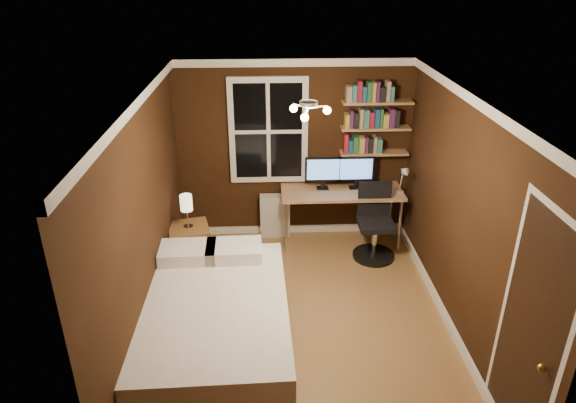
{
  "coord_description": "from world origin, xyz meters",
  "views": [
    {
      "loc": [
        -0.38,
        -4.56,
        3.63
      ],
      "look_at": [
        -0.16,
        0.45,
        1.26
      ],
      "focal_mm": 32.0,
      "sensor_mm": 36.0,
      "label": 1
    }
  ],
  "objects_px": {
    "bed": "(208,323)",
    "bedside_lamp": "(187,211)",
    "monitor_right": "(356,173)",
    "desk": "(342,195)",
    "monitor_left": "(323,173)",
    "desk_lamp": "(403,180)",
    "radiator": "(275,216)",
    "office_chair": "(375,230)",
    "nightstand": "(190,248)"
  },
  "relations": [
    {
      "from": "bedside_lamp",
      "to": "radiator",
      "type": "relative_size",
      "value": 0.69
    },
    {
      "from": "bedside_lamp",
      "to": "monitor_right",
      "type": "bearing_deg",
      "value": 17.98
    },
    {
      "from": "nightstand",
      "to": "monitor_left",
      "type": "relative_size",
      "value": 1.24
    },
    {
      "from": "bed",
      "to": "desk_lamp",
      "type": "bearing_deg",
      "value": 37.65
    },
    {
      "from": "monitor_left",
      "to": "monitor_right",
      "type": "relative_size",
      "value": 1.0
    },
    {
      "from": "desk_lamp",
      "to": "office_chair",
      "type": "xyz_separation_m",
      "value": [
        -0.38,
        -0.21,
        -0.62
      ]
    },
    {
      "from": "nightstand",
      "to": "office_chair",
      "type": "xyz_separation_m",
      "value": [
        2.41,
        0.23,
        0.08
      ]
    },
    {
      "from": "bed",
      "to": "monitor_left",
      "type": "bearing_deg",
      "value": 56.73
    },
    {
      "from": "desk",
      "to": "monitor_left",
      "type": "height_order",
      "value": "monitor_left"
    },
    {
      "from": "bedside_lamp",
      "to": "monitor_left",
      "type": "xyz_separation_m",
      "value": [
        1.75,
        0.71,
        0.19
      ]
    },
    {
      "from": "radiator",
      "to": "desk",
      "type": "xyz_separation_m",
      "value": [
        0.91,
        -0.22,
        0.41
      ]
    },
    {
      "from": "desk",
      "to": "monitor_right",
      "type": "xyz_separation_m",
      "value": [
        0.19,
        0.08,
        0.29
      ]
    },
    {
      "from": "bed",
      "to": "desk_lamp",
      "type": "distance_m",
      "value": 3.18
    },
    {
      "from": "nightstand",
      "to": "radiator",
      "type": "distance_m",
      "value": 1.39
    },
    {
      "from": "desk",
      "to": "monitor_right",
      "type": "height_order",
      "value": "monitor_right"
    },
    {
      "from": "bedside_lamp",
      "to": "monitor_left",
      "type": "relative_size",
      "value": 0.89
    },
    {
      "from": "monitor_left",
      "to": "desk",
      "type": "bearing_deg",
      "value": -17.8
    },
    {
      "from": "monitor_left",
      "to": "bed",
      "type": "bearing_deg",
      "value": -121.69
    },
    {
      "from": "radiator",
      "to": "desk",
      "type": "height_order",
      "value": "desk"
    },
    {
      "from": "nightstand",
      "to": "monitor_right",
      "type": "xyz_separation_m",
      "value": [
        2.2,
        0.71,
        0.71
      ]
    },
    {
      "from": "bed",
      "to": "desk",
      "type": "relative_size",
      "value": 1.36
    },
    {
      "from": "bedside_lamp",
      "to": "radiator",
      "type": "height_order",
      "value": "bedside_lamp"
    },
    {
      "from": "bed",
      "to": "radiator",
      "type": "height_order",
      "value": "bed"
    },
    {
      "from": "nightstand",
      "to": "monitor_right",
      "type": "relative_size",
      "value": 1.24
    },
    {
      "from": "monitor_left",
      "to": "monitor_right",
      "type": "xyz_separation_m",
      "value": [
        0.45,
        0.0,
        0.0
      ]
    },
    {
      "from": "radiator",
      "to": "bedside_lamp",
      "type": "bearing_deg",
      "value": -142.33
    },
    {
      "from": "nightstand",
      "to": "monitor_left",
      "type": "xyz_separation_m",
      "value": [
        1.75,
        0.71,
        0.71
      ]
    },
    {
      "from": "radiator",
      "to": "office_chair",
      "type": "height_order",
      "value": "office_chair"
    },
    {
      "from": "bed",
      "to": "radiator",
      "type": "bearing_deg",
      "value": 71.41
    },
    {
      "from": "monitor_right",
      "to": "desk",
      "type": "bearing_deg",
      "value": -156.44
    },
    {
      "from": "monitor_right",
      "to": "desk_lamp",
      "type": "xyz_separation_m",
      "value": [
        0.58,
        -0.27,
        -0.01
      ]
    },
    {
      "from": "bed",
      "to": "bedside_lamp",
      "type": "height_order",
      "value": "bedside_lamp"
    },
    {
      "from": "monitor_left",
      "to": "radiator",
      "type": "bearing_deg",
      "value": 168.48
    },
    {
      "from": "nightstand",
      "to": "monitor_right",
      "type": "height_order",
      "value": "monitor_right"
    },
    {
      "from": "monitor_right",
      "to": "office_chair",
      "type": "distance_m",
      "value": 0.82
    },
    {
      "from": "bed",
      "to": "monitor_left",
      "type": "xyz_separation_m",
      "value": [
        1.38,
        2.23,
        0.69
      ]
    },
    {
      "from": "radiator",
      "to": "bed",
      "type": "bearing_deg",
      "value": -107.02
    },
    {
      "from": "radiator",
      "to": "desk",
      "type": "distance_m",
      "value": 1.02
    },
    {
      "from": "monitor_left",
      "to": "desk_lamp",
      "type": "height_order",
      "value": "monitor_left"
    },
    {
      "from": "nightstand",
      "to": "desk",
      "type": "relative_size",
      "value": 0.37
    },
    {
      "from": "office_chair",
      "to": "bed",
      "type": "bearing_deg",
      "value": -138.98
    },
    {
      "from": "bed",
      "to": "office_chair",
      "type": "height_order",
      "value": "office_chair"
    },
    {
      "from": "nightstand",
      "to": "bedside_lamp",
      "type": "height_order",
      "value": "bedside_lamp"
    },
    {
      "from": "desk",
      "to": "radiator",
      "type": "bearing_deg",
      "value": 166.67
    },
    {
      "from": "bed",
      "to": "bedside_lamp",
      "type": "relative_size",
      "value": 5.16
    },
    {
      "from": "radiator",
      "to": "office_chair",
      "type": "xyz_separation_m",
      "value": [
        1.31,
        -0.62,
        0.07
      ]
    },
    {
      "from": "radiator",
      "to": "monitor_left",
      "type": "bearing_deg",
      "value": -11.52
    },
    {
      "from": "radiator",
      "to": "nightstand",
      "type": "bearing_deg",
      "value": -142.33
    },
    {
      "from": "monitor_right",
      "to": "radiator",
      "type": "bearing_deg",
      "value": 173.1
    },
    {
      "from": "bed",
      "to": "radiator",
      "type": "xyz_separation_m",
      "value": [
        0.72,
        2.37,
        -0.0
      ]
    }
  ]
}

